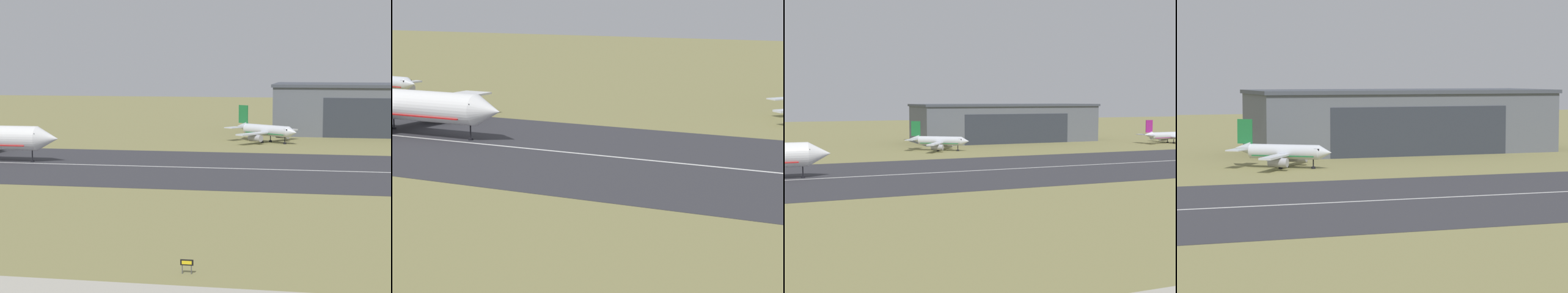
% 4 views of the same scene
% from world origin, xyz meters
% --- Properties ---
extents(ground_plane, '(758.35, 758.35, 0.00)m').
position_xyz_m(ground_plane, '(0.00, 58.28, 0.00)').
color(ground_plane, olive).
extents(runway_strip, '(518.35, 55.57, 0.06)m').
position_xyz_m(runway_strip, '(0.00, 116.57, 0.03)').
color(runway_strip, '#333338').
rests_on(runway_strip, ground_plane).
extents(runway_centreline, '(466.51, 0.70, 0.01)m').
position_xyz_m(runway_centreline, '(0.00, 116.57, 0.07)').
color(runway_centreline, silver).
rests_on(runway_centreline, runway_strip).
extents(airplane_parked_centre, '(21.34, 21.75, 9.97)m').
position_xyz_m(airplane_parked_centre, '(-1.36, 170.21, 3.26)').
color(airplane_parked_centre, silver).
rests_on(airplane_parked_centre, ground_plane).
extents(runway_sign, '(1.40, 0.13, 1.54)m').
position_xyz_m(runway_sign, '(2.82, 37.22, 1.12)').
color(runway_sign, '#4C4C51').
rests_on(runway_sign, ground_plane).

